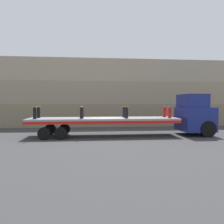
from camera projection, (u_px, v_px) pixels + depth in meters
ground_plane at (104, 136)px, 15.82m from camera, size 120.00×120.00×0.00m
rock_cliff at (99, 93)px, 23.09m from camera, size 60.00×3.30×6.86m
truck_cab at (195, 115)px, 16.45m from camera, size 2.24×2.66×3.06m
flatbed_trailer at (95, 121)px, 15.71m from camera, size 10.62×2.56×1.33m
fire_hydrant_black_near_0 at (35, 113)px, 14.74m from camera, size 0.28×0.48×0.81m
fire_hydrant_black_far_0 at (39, 112)px, 15.82m from camera, size 0.28×0.48×0.81m
fire_hydrant_black_near_1 at (82, 113)px, 15.05m from camera, size 0.28×0.48×0.81m
fire_hydrant_black_far_1 at (82, 112)px, 16.13m from camera, size 0.28×0.48×0.81m
fire_hydrant_black_near_2 at (126, 113)px, 15.37m from camera, size 0.28×0.48×0.81m
fire_hydrant_black_far_2 at (124, 112)px, 16.44m from camera, size 0.28×0.48×0.81m
fire_hydrant_red_near_3 at (170, 112)px, 15.68m from camera, size 0.28×0.48×0.81m
fire_hydrant_red_far_3 at (164, 112)px, 16.76m from camera, size 0.28×0.48×0.81m
cargo_strap_rear at (37, 107)px, 15.26m from camera, size 0.05×2.66×0.01m
cargo_strap_middle at (82, 107)px, 15.57m from camera, size 0.05×2.66×0.01m
cargo_strap_front at (125, 107)px, 15.89m from camera, size 0.05×2.66×0.01m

